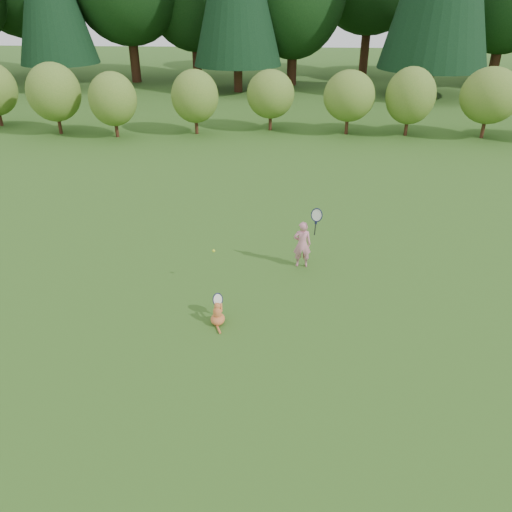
# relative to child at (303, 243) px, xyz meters

# --- Properties ---
(ground) EXTENTS (100.00, 100.00, 0.00)m
(ground) POSITION_rel_child_xyz_m (-1.14, -1.72, -0.55)
(ground) COLOR #2D4F16
(ground) RESTS_ON ground
(shrub_row) EXTENTS (28.00, 3.00, 2.80)m
(shrub_row) POSITION_rel_child_xyz_m (-1.14, 11.28, 0.85)
(shrub_row) COLOR #466F22
(shrub_row) RESTS_ON ground
(child) EXTENTS (0.59, 0.37, 1.57)m
(child) POSITION_rel_child_xyz_m (0.00, 0.00, 0.00)
(child) COLOR pink
(child) RESTS_ON ground
(cat) EXTENTS (0.32, 0.63, 0.59)m
(cat) POSITION_rel_child_xyz_m (-1.55, -2.22, -0.33)
(cat) COLOR #C86A26
(cat) RESTS_ON ground
(tennis_ball) EXTENTS (0.06, 0.06, 0.06)m
(tennis_ball) POSITION_rel_child_xyz_m (-1.78, -0.89, 0.22)
(tennis_ball) COLOR #B4C517
(tennis_ball) RESTS_ON ground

